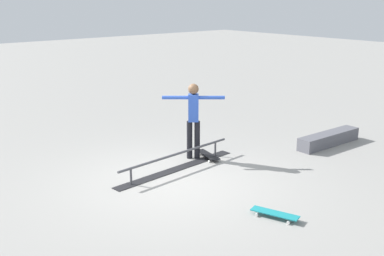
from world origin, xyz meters
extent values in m
plane|color=gray|center=(0.00, 0.00, 0.00)|extent=(60.00, 60.00, 0.00)
cube|color=black|center=(-0.46, -0.49, 0.01)|extent=(3.17, 0.53, 0.01)
cylinder|color=#47474C|center=(-1.66, -0.61, 0.17)|extent=(0.04, 0.04, 0.33)
cylinder|color=#47474C|center=(0.73, -0.38, 0.17)|extent=(0.04, 0.04, 0.33)
cylinder|color=#47474C|center=(-0.46, -0.49, 0.33)|extent=(2.99, 0.33, 0.05)
cube|color=#595960|center=(-4.32, 0.55, 0.15)|extent=(1.94, 0.42, 0.31)
cylinder|color=black|center=(-1.25, -0.75, 0.42)|extent=(0.17, 0.17, 0.85)
cylinder|color=black|center=(-1.12, -0.86, 0.42)|extent=(0.17, 0.17, 0.85)
cube|color=#2D51B7|center=(-1.18, -0.81, 1.15)|extent=(0.29, 0.29, 0.60)
sphere|color=brown|center=(-1.18, -0.81, 1.57)|extent=(0.23, 0.23, 0.23)
cylinder|color=#2D51B7|center=(-1.49, -0.56, 1.38)|extent=(0.48, 0.42, 0.08)
cylinder|color=#2D51B7|center=(-0.88, -1.06, 1.38)|extent=(0.48, 0.42, 0.08)
cube|color=black|center=(-1.43, -0.60, 0.08)|extent=(0.37, 0.82, 0.02)
cylinder|color=white|center=(-1.38, -0.89, 0.03)|extent=(0.04, 0.06, 0.05)
cylinder|color=white|center=(-1.60, -0.84, 0.03)|extent=(0.04, 0.06, 0.05)
cylinder|color=white|center=(-1.26, -0.36, 0.03)|extent=(0.04, 0.06, 0.05)
cylinder|color=white|center=(-1.48, -0.31, 0.03)|extent=(0.04, 0.06, 0.05)
cube|color=teal|center=(-0.30, 2.31, 0.08)|extent=(0.45, 0.82, 0.02)
cylinder|color=white|center=(-0.10, 2.09, 0.03)|extent=(0.05, 0.06, 0.05)
cylinder|color=white|center=(-0.32, 2.02, 0.03)|extent=(0.05, 0.06, 0.05)
cylinder|color=white|center=(-0.28, 2.61, 0.03)|extent=(0.05, 0.06, 0.05)
cylinder|color=white|center=(-0.49, 2.53, 0.03)|extent=(0.05, 0.06, 0.05)
camera|label=1|loc=(5.31, 6.91, 3.51)|focal=44.70mm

